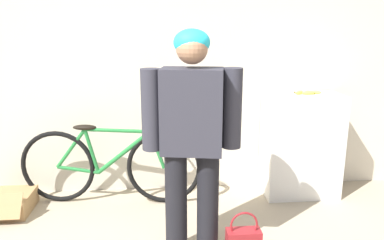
{
  "coord_description": "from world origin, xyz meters",
  "views": [
    {
      "loc": [
        0.05,
        -1.39,
        1.65
      ],
      "look_at": [
        0.27,
        1.11,
        1.02
      ],
      "focal_mm": 35.0,
      "sensor_mm": 36.0,
      "label": 1
    }
  ],
  "objects": [
    {
      "name": "cardboard_box",
      "position": [
        -1.36,
        1.88,
        0.08
      ],
      "size": [
        0.43,
        0.5,
        0.25
      ],
      "color": "#A87F51",
      "rests_on": "ground_plane"
    },
    {
      "name": "person",
      "position": [
        0.27,
        1.11,
        0.95
      ],
      "size": [
        0.69,
        0.32,
        1.64
      ],
      "rotation": [
        0.0,
        0.0,
        -0.17
      ],
      "color": "black",
      "rests_on": "ground_plane"
    },
    {
      "name": "bicycle",
      "position": [
        -0.43,
        1.99,
        0.38
      ],
      "size": [
        1.71,
        0.46,
        0.78
      ],
      "rotation": [
        0.0,
        0.0,
        -0.11
      ],
      "color": "black",
      "rests_on": "ground_plane"
    },
    {
      "name": "wall_back",
      "position": [
        0.0,
        2.31,
        1.3
      ],
      "size": [
        8.0,
        0.07,
        2.6
      ],
      "color": "beige",
      "rests_on": "ground_plane"
    },
    {
      "name": "banana",
      "position": [
        1.46,
        2.04,
        1.04
      ],
      "size": [
        0.27,
        0.08,
        0.04
      ],
      "color": "#EAD64C",
      "rests_on": "side_shelf"
    },
    {
      "name": "side_shelf",
      "position": [
        1.43,
        2.05,
        0.51
      ],
      "size": [
        0.72,
        0.43,
        1.02
      ],
      "color": "white",
      "rests_on": "ground_plane"
    }
  ]
}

